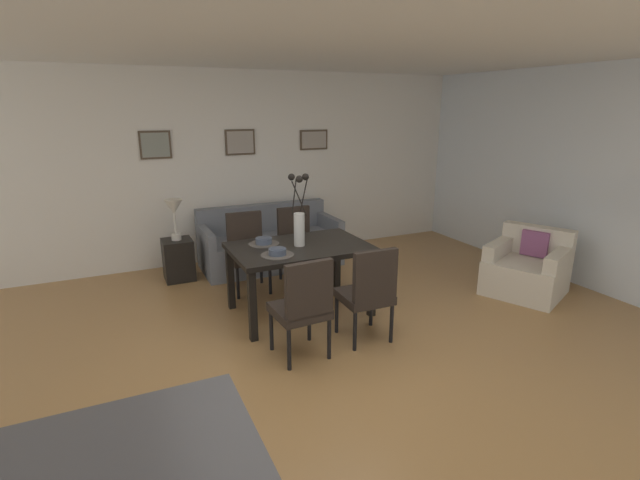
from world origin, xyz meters
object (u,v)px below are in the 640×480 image
framed_picture_center (240,142)px  bowl_near_right (264,240)px  dining_chair_near_right (247,248)px  framed_picture_right (314,140)px  framed_picture_left (155,145)px  bowl_near_left (277,251)px  dining_chair_far_left (368,290)px  sofa (270,245)px  side_table (178,260)px  dining_table (300,254)px  armchair (527,269)px  dining_chair_near_left (303,304)px  table_lamp (174,211)px  centerpiece_vase (299,219)px  dining_chair_far_right (297,241)px

framed_picture_center → bowl_near_right: bearing=-99.5°
dining_chair_near_right → framed_picture_right: size_ratio=2.12×
framed_picture_left → framed_picture_center: (1.11, -0.00, 0.00)m
framed_picture_center → bowl_near_left: bearing=-97.8°
dining_chair_near_right → dining_chair_far_left: 1.84m
bowl_near_right → sofa: (0.53, 1.40, -0.50)m
side_table → framed_picture_left: size_ratio=1.34×
bowl_near_right → framed_picture_left: bearing=112.8°
dining_table → armchair: 2.72m
dining_table → framed_picture_left: size_ratio=3.61×
side_table → framed_picture_right: 2.59m
framed_picture_left → framed_picture_center: size_ratio=0.94×
dining_chair_near_left → framed_picture_left: bearing=104.4°
dining_chair_far_left → dining_chair_near_left: bearing=-176.8°
table_lamp → armchair: size_ratio=0.48×
bowl_near_right → side_table: bearing=117.6°
framed_picture_center → framed_picture_right: size_ratio=0.96×
side_table → armchair: bearing=-30.8°
bowl_near_right → sofa: 1.58m
dining_chair_far_left → bowl_near_left: 0.95m
sofa → armchair: size_ratio=1.75×
bowl_near_right → framed_picture_left: size_ratio=0.44×
table_lamp → dining_table: bearing=-56.7°
bowl_near_left → framed_picture_right: framed_picture_right is taller
side_table → bowl_near_left: bearing=-68.2°
centerpiece_vase → framed_picture_right: size_ratio=1.70×
bowl_near_right → framed_picture_right: framed_picture_right is taller
dining_chair_far_right → centerpiece_vase: centerpiece_vase is taller
bowl_near_left → side_table: bearing=111.8°
bowl_near_right → framed_picture_right: (1.42, 1.88, 0.87)m
dining_chair_far_right → bowl_near_left: (-0.65, -1.10, 0.27)m
framed_picture_right → table_lamp: bearing=-165.7°
dining_chair_near_left → framed_picture_left: 3.29m
bowl_near_left → framed_picture_right: size_ratio=0.39×
dining_table → framed_picture_right: framed_picture_right is taller
dining_chair_far_right → framed_picture_center: (-0.34, 1.20, 1.14)m
sofa → armchair: 3.28m
dining_chair_far_right → dining_chair_near_right: bearing=-177.9°
dining_chair_near_right → side_table: (-0.71, 0.68, -0.25)m
dining_chair_near_left → sofa: dining_chair_near_left is taller
framed_picture_center → dining_chair_far_left: bearing=-83.8°
bowl_near_left → bowl_near_right: 0.41m
side_table → dining_table: bearing=-56.7°
table_lamp → framed_picture_left: (-0.09, 0.54, 0.75)m
side_table → framed_picture_left: 1.49m
bowl_near_right → sofa: size_ratio=0.09×
dining_chair_near_left → bowl_near_right: bearing=88.7°
dining_chair_far_right → bowl_near_left: bearing=-120.7°
armchair → centerpiece_vase: bearing=166.7°
framed_picture_left → table_lamp: bearing=-80.6°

